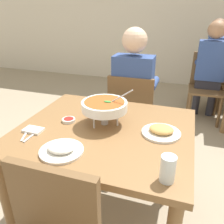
# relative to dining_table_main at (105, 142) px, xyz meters

# --- Properties ---
(ground_plane) EXTENTS (16.00, 16.00, 0.00)m
(ground_plane) POSITION_rel_dining_table_main_xyz_m (0.00, 0.00, -0.64)
(ground_plane) COLOR gray
(cafe_rear_partition) EXTENTS (10.00, 0.10, 3.00)m
(cafe_rear_partition) POSITION_rel_dining_table_main_xyz_m (0.00, 3.58, 0.86)
(cafe_rear_partition) COLOR beige
(cafe_rear_partition) RESTS_ON ground_plane
(dining_table_main) EXTENTS (1.11, 0.98, 0.75)m
(dining_table_main) POSITION_rel_dining_table_main_xyz_m (0.00, 0.00, 0.00)
(dining_table_main) COLOR brown
(dining_table_main) RESTS_ON ground_plane
(chair_diner_main) EXTENTS (0.44, 0.44, 0.90)m
(chair_diner_main) POSITION_rel_dining_table_main_xyz_m (-0.00, 0.78, -0.13)
(chair_diner_main) COLOR brown
(chair_diner_main) RESTS_ON ground_plane
(diner_main) EXTENTS (0.40, 0.45, 1.31)m
(diner_main) POSITION_rel_dining_table_main_xyz_m (0.00, 0.81, 0.11)
(diner_main) COLOR #2D2D38
(diner_main) RESTS_ON ground_plane
(curry_bowl) EXTENTS (0.33, 0.30, 0.26)m
(curry_bowl) POSITION_rel_dining_table_main_xyz_m (-0.02, 0.06, 0.24)
(curry_bowl) COLOR silver
(curry_bowl) RESTS_ON dining_table_main
(rice_plate) EXTENTS (0.24, 0.24, 0.06)m
(rice_plate) POSITION_rel_dining_table_main_xyz_m (-0.13, -0.33, 0.13)
(rice_plate) COLOR white
(rice_plate) RESTS_ON dining_table_main
(appetizer_plate) EXTENTS (0.24, 0.24, 0.06)m
(appetizer_plate) POSITION_rel_dining_table_main_xyz_m (0.36, 0.04, 0.13)
(appetizer_plate) COLOR white
(appetizer_plate) RESTS_ON dining_table_main
(sauce_dish) EXTENTS (0.09, 0.09, 0.02)m
(sauce_dish) POSITION_rel_dining_table_main_xyz_m (-0.27, 0.01, 0.12)
(sauce_dish) COLOR white
(sauce_dish) RESTS_ON dining_table_main
(napkin_folded) EXTENTS (0.12, 0.08, 0.02)m
(napkin_folded) POSITION_rel_dining_table_main_xyz_m (-0.42, -0.18, 0.12)
(napkin_folded) COLOR white
(napkin_folded) RESTS_ON dining_table_main
(fork_utensil) EXTENTS (0.07, 0.16, 0.01)m
(fork_utensil) POSITION_rel_dining_table_main_xyz_m (-0.44, -0.23, 0.11)
(fork_utensil) COLOR silver
(fork_utensil) RESTS_ON dining_table_main
(spoon_utensil) EXTENTS (0.02, 0.17, 0.01)m
(spoon_utensil) POSITION_rel_dining_table_main_xyz_m (-0.39, -0.23, 0.11)
(spoon_utensil) COLOR silver
(spoon_utensil) RESTS_ON dining_table_main
(drink_glass) EXTENTS (0.07, 0.07, 0.13)m
(drink_glass) POSITION_rel_dining_table_main_xyz_m (0.44, -0.38, 0.17)
(drink_glass) COLOR silver
(drink_glass) RESTS_ON dining_table_main
(chair_bg_left) EXTENTS (0.46, 0.46, 0.90)m
(chair_bg_left) POSITION_rel_dining_table_main_xyz_m (0.73, 2.05, -0.13)
(chair_bg_left) COLOR brown
(chair_bg_left) RESTS_ON ground_plane
(chair_bg_middle) EXTENTS (0.45, 0.45, 0.90)m
(chair_bg_middle) POSITION_rel_dining_table_main_xyz_m (0.91, 2.52, -0.13)
(chair_bg_middle) COLOR brown
(chair_bg_middle) RESTS_ON ground_plane
(patron_bg_left) EXTENTS (0.40, 0.45, 1.31)m
(patron_bg_left) POSITION_rel_dining_table_main_xyz_m (0.74, 2.06, 0.11)
(patron_bg_left) COLOR #2D2D38
(patron_bg_left) RESTS_ON ground_plane
(patron_bg_middle) EXTENTS (0.45, 0.40, 1.31)m
(patron_bg_middle) POSITION_rel_dining_table_main_xyz_m (0.83, 2.51, 0.11)
(patron_bg_middle) COLOR #2D2D38
(patron_bg_middle) RESTS_ON ground_plane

